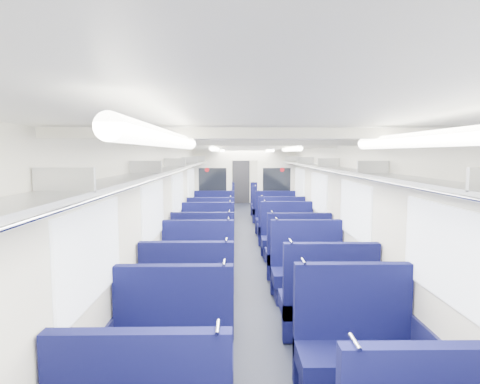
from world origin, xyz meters
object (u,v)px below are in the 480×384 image
object	(u,v)px
seat_15	(287,241)
seat_22	(219,206)
seat_7	(356,355)
seat_17	(281,230)
seat_10	(198,275)
seat_13	(297,257)
seat_18	(214,221)
seat_14	(208,242)
seat_21	(270,211)
seat_19	(276,222)
seat_20	(217,210)
seat_23	(266,206)
seat_8	(189,305)
bulkhead	(245,189)
seat_6	(172,359)
seat_9	(327,307)
seat_11	(308,275)
seat_16	(211,231)
seat_12	(203,256)
end_door	(241,181)

from	to	relation	value
seat_15	seat_22	distance (m)	5.63
seat_7	seat_17	size ratio (longest dim) A/B	1.00
seat_10	seat_13	world-z (taller)	same
seat_18	seat_22	xyz separation A→B (m)	(0.00, 3.02, 0.00)
seat_7	seat_17	distance (m)	5.84
seat_14	seat_21	world-z (taller)	same
seat_19	seat_22	size ratio (longest dim) A/B	1.00
seat_20	seat_21	size ratio (longest dim) A/B	1.00
seat_21	seat_23	bearing A→B (deg)	90.00
seat_8	seat_22	xyz separation A→B (m)	(0.00, 8.81, 0.00)
bulkhead	seat_15	bearing A→B (deg)	-72.71
seat_17	seat_20	size ratio (longest dim) A/B	1.00
seat_6	seat_8	world-z (taller)	same
seat_8	seat_14	xyz separation A→B (m)	(0.00, 3.31, 0.00)
seat_9	seat_10	size ratio (longest dim) A/B	1.00
seat_8	seat_15	bearing A→B (deg)	64.18
seat_10	seat_17	distance (m)	3.86
seat_7	seat_11	bearing A→B (deg)	90.00
seat_11	seat_15	xyz separation A→B (m)	(0.00, 2.28, 0.00)
seat_15	seat_16	xyz separation A→B (m)	(-1.66, 1.06, 0.00)
seat_20	seat_15	bearing A→B (deg)	-69.40
seat_16	seat_7	bearing A→B (deg)	-73.76
seat_6	seat_17	distance (m)	6.11
seat_16	seat_11	bearing A→B (deg)	-63.58
bulkhead	seat_20	bearing A→B (deg)	115.39
seat_7	seat_10	world-z (taller)	same
seat_11	seat_23	size ratio (longest dim) A/B	1.00
seat_12	seat_16	bearing A→B (deg)	90.00
seat_12	seat_19	size ratio (longest dim) A/B	1.00
seat_11	seat_10	bearing A→B (deg)	-179.77
seat_15	seat_19	xyz separation A→B (m)	(0.00, 2.31, 0.00)
bulkhead	seat_6	xyz separation A→B (m)	(-0.83, -7.34, -0.86)
seat_13	seat_6	bearing A→B (deg)	-116.10
seat_21	seat_17	bearing A→B (deg)	-90.00
seat_17	seat_21	xyz separation A→B (m)	(0.00, 3.01, 0.00)
seat_9	seat_13	bearing A→B (deg)	90.00
bulkhead	seat_13	bearing A→B (deg)	-78.15
seat_9	seat_17	xyz separation A→B (m)	(0.00, 4.72, 0.00)
seat_22	seat_8	bearing A→B (deg)	-90.00
seat_10	seat_16	distance (m)	3.35
seat_12	seat_13	size ratio (longest dim) A/B	1.00
bulkhead	seat_14	xyz separation A→B (m)	(-0.83, -2.79, -0.86)
seat_7	seat_8	size ratio (longest dim) A/B	1.00
seat_10	seat_16	world-z (taller)	same
seat_13	seat_20	distance (m)	5.94
end_door	seat_14	xyz separation A→B (m)	(-0.83, -9.25, -0.63)
seat_14	seat_22	bearing A→B (deg)	90.00
seat_6	seat_16	world-z (taller)	same
seat_16	seat_20	xyz separation A→B (m)	(0.00, 3.35, 0.00)
seat_15	seat_13	bearing A→B (deg)	-90.00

